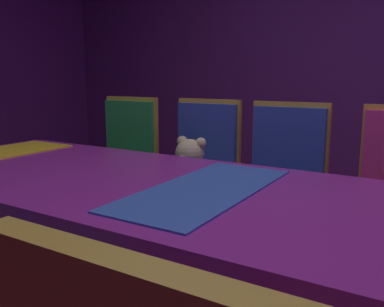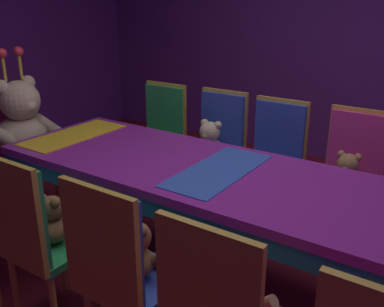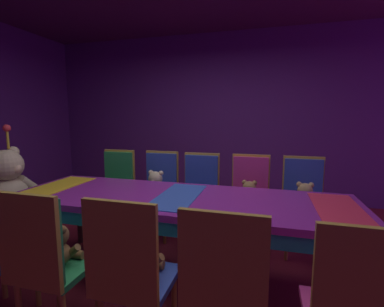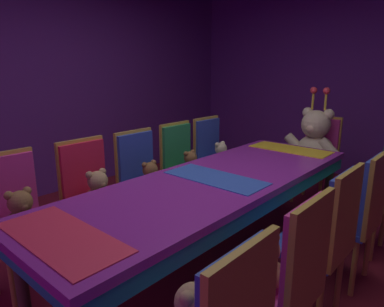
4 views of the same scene
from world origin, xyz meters
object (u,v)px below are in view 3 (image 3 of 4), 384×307
(chair_left_1, at_px, (224,284))
(king_teddy_bear, at_px, (9,183))
(teddy_left_0, at_px, (350,288))
(chair_right_0, at_px, (303,194))
(teddy_left_2, at_px, (140,257))
(teddy_left_3, at_px, (59,247))
(chair_left_2, at_px, (128,266))
(chair_right_3, at_px, (160,184))
(chair_right_2, at_px, (200,188))
(teddy_right_3, at_px, (155,187))
(teddy_right_1, at_px, (249,196))
(chair_left_3, at_px, (41,255))
(chair_right_1, at_px, (250,190))
(banquet_table, at_px, (178,206))
(teddy_right_0, at_px, (305,199))
(chair_right_4, at_px, (117,181))
(teddy_left_1, at_px, (228,269))

(chair_left_1, bearing_deg, king_teddy_bear, 69.37)
(teddy_left_0, bearing_deg, chair_right_0, 0.70)
(teddy_left_2, distance_m, teddy_left_3, 0.55)
(teddy_left_2, relative_size, chair_right_0, 0.30)
(chair_left_2, height_order, chair_right_3, same)
(chair_right_2, height_order, teddy_right_3, chair_right_2)
(teddy_right_1, height_order, king_teddy_bear, king_teddy_bear)
(teddy_right_1, relative_size, chair_right_2, 0.30)
(chair_left_3, bearing_deg, teddy_left_3, -0.00)
(chair_right_1, xyz_separation_m, chair_right_2, (-0.02, 0.55, 0.00))
(teddy_left_2, relative_size, teddy_left_3, 1.04)
(chair_right_0, bearing_deg, chair_right_3, -90.50)
(banquet_table, bearing_deg, teddy_right_0, -56.15)
(teddy_left_3, bearing_deg, chair_left_2, -102.40)
(banquet_table, xyz_separation_m, chair_right_4, (0.85, 1.09, -0.06))
(chair_left_2, distance_m, teddy_left_2, 0.14)
(teddy_left_3, relative_size, chair_right_0, 0.29)
(teddy_left_3, distance_m, chair_right_3, 1.62)
(teddy_right_1, xyz_separation_m, chair_right_4, (0.13, 1.62, 0.02))
(chair_right_0, bearing_deg, chair_right_2, -88.93)
(banquet_table, xyz_separation_m, teddy_right_3, (0.74, 0.52, -0.06))
(chair_left_1, xyz_separation_m, teddy_left_2, (0.16, 0.52, -0.02))
(teddy_left_0, height_order, teddy_right_3, teddy_right_3)
(teddy_left_1, relative_size, teddy_left_2, 1.13)
(teddy_left_1, relative_size, chair_right_2, 0.34)
(teddy_right_0, bearing_deg, teddy_left_3, -48.26)
(teddy_right_0, height_order, chair_right_4, chair_right_4)
(banquet_table, height_order, teddy_left_1, teddy_left_1)
(teddy_left_3, xyz_separation_m, chair_right_0, (1.60, -1.63, 0.02))
(teddy_right_3, distance_m, king_teddy_bear, 1.48)
(chair_left_2, xyz_separation_m, chair_right_2, (1.70, 0.01, 0.00))
(banquet_table, relative_size, teddy_left_0, 8.60)
(chair_right_1, bearing_deg, teddy_left_3, -34.23)
(chair_left_1, distance_m, chair_left_2, 0.52)
(chair_right_4, height_order, king_teddy_bear, king_teddy_bear)
(chair_right_4, bearing_deg, chair_right_3, 92.72)
(chair_right_1, bearing_deg, king_teddy_bear, -69.56)
(chair_left_1, distance_m, chair_right_0, 1.83)
(banquet_table, bearing_deg, chair_left_2, 179.87)
(chair_left_1, distance_m, chair_right_2, 1.80)
(chair_right_2, xyz_separation_m, teddy_right_3, (-0.11, 0.50, 0.00))
(chair_right_3, height_order, teddy_right_3, chair_right_3)
(teddy_left_0, relative_size, teddy_left_3, 1.17)
(teddy_right_3, bearing_deg, chair_right_1, 97.30)
(chair_left_1, relative_size, chair_right_1, 1.00)
(chair_left_2, distance_m, chair_right_2, 1.70)
(teddy_left_2, bearing_deg, chair_right_0, -34.36)
(teddy_left_3, xyz_separation_m, chair_right_1, (1.60, -1.09, 0.02))
(chair_left_3, xyz_separation_m, chair_right_0, (1.74, -1.63, 0.00))
(chair_right_4, bearing_deg, teddy_left_3, 18.52)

